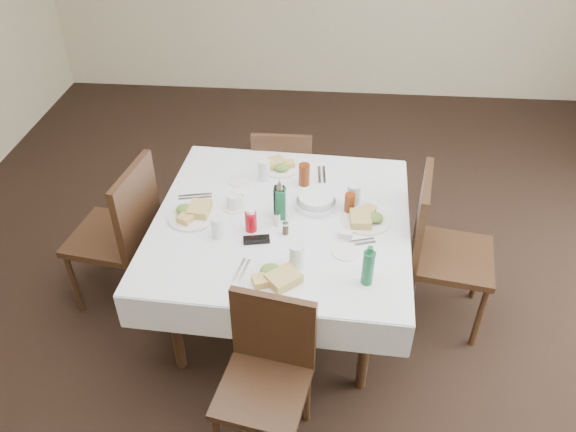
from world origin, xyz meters
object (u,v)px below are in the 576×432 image
Objects in this scene: chair_south at (268,367)px; water_s at (297,256)px; chair_north at (283,174)px; coffee_mug at (234,202)px; oil_cruet_green at (281,202)px; ketchup_bottle at (251,220)px; green_bottle at (368,267)px; chair_east at (437,243)px; water_n at (264,170)px; water_w at (217,227)px; water_e at (354,196)px; chair_west at (124,228)px; bread_basket at (316,201)px; oil_cruet_dark at (279,201)px; dining_table at (282,228)px.

chair_south is 6.16× the size of water_s.
coffee_mug is (-0.22, -0.79, 0.30)m from chair_north.
chair_north is 3.54× the size of oil_cruet_green.
green_bottle is at bearing -30.05° from ketchup_bottle.
chair_east is at bearing -0.59° from coffee_mug.
water_n is 0.94× the size of water_s.
water_w is 0.98× the size of coffee_mug.
oil_cruet_green is at bearing -85.51° from chair_north.
green_bottle is (0.06, -0.65, 0.03)m from water_e.
water_n is at bearing 110.11° from oil_cruet_green.
water_e is 0.66m from green_bottle.
water_w is 0.51× the size of oil_cruet_green.
chair_west is at bearing -157.58° from water_n.
coffee_mug is at bearing -173.52° from bread_basket.
chair_west is 0.88m from ketchup_bottle.
oil_cruet_dark reaches higher than oil_cruet_green.
coffee_mug is at bearing -173.22° from water_e.
water_s is (0.11, 0.45, 0.32)m from chair_south.
oil_cruet_dark is (0.06, -0.85, 0.37)m from chair_north.
chair_north is at bearing 112.05° from green_bottle.
chair_east reaches higher than water_e.
water_w is (-0.35, 0.67, 0.32)m from chair_south.
dining_table is at bearing 134.01° from green_bottle.
water_s is at bearing -81.60° from chair_north.
ketchup_bottle is (-0.01, -0.52, -0.00)m from water_n.
bread_basket is (0.19, 0.13, 0.11)m from dining_table.
bread_basket is at bearing -172.55° from water_e.
coffee_mug is at bearing -105.56° from chair_north.
coffee_mug is (-0.70, -0.08, -0.03)m from water_e.
green_bottle is at bearing -45.99° from dining_table.
water_n is at bearing 65.86° from coffee_mug.
green_bottle is at bearing -46.11° from oil_cruet_green.
green_bottle is at bearing -129.23° from chair_east.
chair_south is 0.87× the size of chair_east.
dining_table is 1.76× the size of chair_north.
water_w is at bearing -168.60° from chair_east.
ketchup_bottle is at bearing -142.26° from dining_table.
green_bottle reaches higher than water_w.
water_e is at bearing 19.85° from oil_cruet_green.
chair_east is at bearing 11.40° from water_w.
chair_west reaches higher than water_e.
water_n is at bearing 125.06° from green_bottle.
green_bottle is (0.82, -0.30, 0.04)m from water_w.
chair_west is 4.39× the size of green_bottle.
ketchup_bottle is at bearing -11.75° from chair_west.
water_w is (-0.19, -0.59, -0.01)m from water_n.
ketchup_bottle reaches higher than chair_south.
oil_cruet_dark is 0.71m from green_bottle.
water_w is 0.19m from ketchup_bottle.
chair_west reaches higher than coffee_mug.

